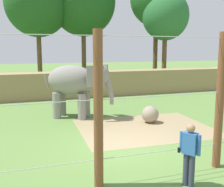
# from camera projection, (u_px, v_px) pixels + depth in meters

# --- Properties ---
(ground_plane) EXTENTS (120.00, 120.00, 0.00)m
(ground_plane) POSITION_uv_depth(u_px,v_px,m) (125.00, 147.00, 10.12)
(ground_plane) COLOR #5B7F3D
(dirt_patch) EXTENTS (6.08, 4.83, 0.01)m
(dirt_patch) POSITION_uv_depth(u_px,v_px,m) (145.00, 128.00, 12.58)
(dirt_patch) COLOR #937F5B
(dirt_patch) RESTS_ON ground
(embankment_wall) EXTENTS (36.00, 1.80, 1.86)m
(embankment_wall) POSITION_uv_depth(u_px,v_px,m) (69.00, 85.00, 20.47)
(embankment_wall) COLOR #997F56
(embankment_wall) RESTS_ON ground
(elephant) EXTENTS (3.38, 2.67, 2.77)m
(elephant) POSITION_uv_depth(u_px,v_px,m) (76.00, 82.00, 14.22)
(elephant) COLOR gray
(elephant) RESTS_ON ground
(enrichment_ball) EXTENTS (0.82, 0.82, 0.82)m
(enrichment_ball) POSITION_uv_depth(u_px,v_px,m) (150.00, 114.00, 13.42)
(enrichment_ball) COLOR gray
(enrichment_ball) RESTS_ON ground
(cable_fence) EXTENTS (12.58, 0.24, 4.02)m
(cable_fence) POSITION_uv_depth(u_px,v_px,m) (161.00, 106.00, 7.54)
(cable_fence) COLOR brown
(cable_fence) RESTS_ON ground
(zookeeper) EXTENTS (0.42, 0.53, 1.67)m
(zookeeper) POSITION_uv_depth(u_px,v_px,m) (190.00, 152.00, 7.13)
(zookeeper) COLOR #33384C
(zookeeper) RESTS_ON ground
(tree_far_left) EXTENTS (4.37, 4.37, 8.89)m
(tree_far_left) POSITION_uv_depth(u_px,v_px,m) (165.00, 16.00, 26.21)
(tree_far_left) COLOR brown
(tree_far_left) RESTS_ON ground
(tree_behind_wall) EXTENTS (5.99, 5.99, 10.89)m
(tree_behind_wall) POSITION_uv_depth(u_px,v_px,m) (37.00, 3.00, 25.81)
(tree_behind_wall) COLOR brown
(tree_behind_wall) RESTS_ON ground
(tree_right_of_centre) EXTENTS (6.31, 6.31, 11.35)m
(tree_right_of_centre) POSITION_uv_depth(u_px,v_px,m) (83.00, 2.00, 27.13)
(tree_right_of_centre) COLOR brown
(tree_right_of_centre) RESTS_ON ground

